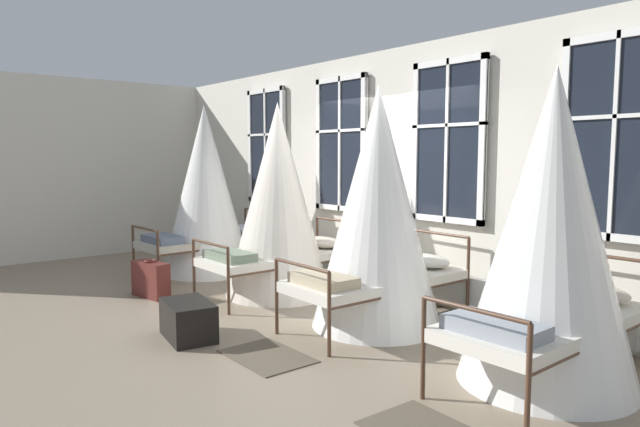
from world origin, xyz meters
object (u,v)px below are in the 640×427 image
object	(u,v)px
cot_fourth	(551,232)
travel_trunk	(188,320)
cot_first	(206,192)
suitcase_dark	(151,279)
cot_second	(278,203)
cot_third	(378,211)

from	to	relation	value
cot_fourth	travel_trunk	bearing A→B (deg)	121.04
cot_first	suitcase_dark	bearing A→B (deg)	-146.12
cot_fourth	suitcase_dark	distance (m)	4.77
cot_fourth	cot_second	bearing A→B (deg)	89.43
cot_third	suitcase_dark	xyz separation A→B (m)	(-2.62, -1.32, -0.97)
cot_first	cot_second	world-z (taller)	cot_first
cot_first	cot_fourth	distance (m)	5.39
cot_second	cot_first	bearing A→B (deg)	91.63
cot_second	cot_fourth	xyz separation A→B (m)	(3.60, -0.03, 0.01)
suitcase_dark	travel_trunk	size ratio (longest dim) A/B	0.92
cot_third	travel_trunk	world-z (taller)	cot_third
cot_first	cot_second	size ratio (longest dim) A/B	1.04
suitcase_dark	travel_trunk	xyz separation A→B (m)	(1.76, -0.37, -0.04)
suitcase_dark	cot_third	bearing A→B (deg)	16.61
cot_first	cot_third	xyz separation A→B (m)	(3.51, 0.06, -0.02)
travel_trunk	cot_second	bearing A→B (deg)	117.17
cot_second	suitcase_dark	world-z (taller)	cot_second
cot_first	cot_third	size ratio (longest dim) A/B	1.02
cot_second	suitcase_dark	distance (m)	1.85
cot_third	suitcase_dark	world-z (taller)	cot_third
suitcase_dark	cot_first	bearing A→B (deg)	115.12
travel_trunk	cot_third	bearing A→B (deg)	63.07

